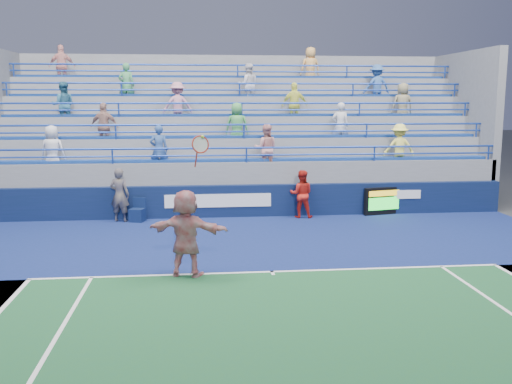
{
  "coord_description": "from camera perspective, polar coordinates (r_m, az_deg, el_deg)",
  "views": [
    {
      "loc": [
        -1.7,
        -12.67,
        3.97
      ],
      "look_at": [
        -0.11,
        2.5,
        1.5
      ],
      "focal_mm": 40.0,
      "sensor_mm": 36.0,
      "label": 1
    }
  ],
  "objects": [
    {
      "name": "serve_speed_board",
      "position": [
        20.33,
        12.56,
        -0.89
      ],
      "size": [
        1.39,
        0.46,
        0.97
      ],
      "color": "black",
      "rests_on": "ground"
    },
    {
      "name": "bleacher_stand",
      "position": [
        23.12,
        -1.73,
        3.18
      ],
      "size": [
        18.0,
        5.6,
        6.13
      ],
      "color": "slate",
      "rests_on": "ground"
    },
    {
      "name": "tennis_player",
      "position": [
        12.97,
        -6.99,
        -4.08
      ],
      "size": [
        1.95,
        1.1,
        3.21
      ],
      "color": "silver",
      "rests_on": "ground"
    },
    {
      "name": "line_judge",
      "position": [
        19.16,
        -13.48,
        -0.3
      ],
      "size": [
        0.74,
        0.58,
        1.79
      ],
      "primitive_type": "imported",
      "rotation": [
        0.0,
        0.0,
        2.88
      ],
      "color": "#141839",
      "rests_on": "ground"
    },
    {
      "name": "ground",
      "position": [
        13.38,
        1.61,
        -8.06
      ],
      "size": [
        120.0,
        120.0,
        0.0
      ],
      "primitive_type": "plane",
      "color": "#333538"
    },
    {
      "name": "sponsor_wall",
      "position": [
        19.54,
        -0.88,
        -0.88
      ],
      "size": [
        18.0,
        0.32,
        1.1
      ],
      "color": "#091736",
      "rests_on": "ground"
    },
    {
      "name": "ball_girl",
      "position": [
        19.37,
        4.56,
        -0.21
      ],
      "size": [
        0.9,
        0.76,
        1.63
      ],
      "primitive_type": "imported",
      "rotation": [
        0.0,
        0.0,
        2.94
      ],
      "color": "red",
      "rests_on": "ground"
    },
    {
      "name": "judge_chair",
      "position": [
        19.16,
        -11.76,
        -2.19
      ],
      "size": [
        0.55,
        0.56,
        0.79
      ],
      "color": "#0D1B41",
      "rests_on": "ground"
    }
  ]
}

